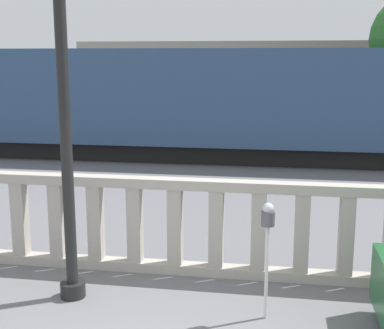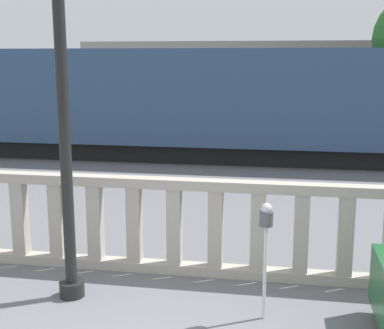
{
  "view_description": "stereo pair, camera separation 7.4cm",
  "coord_description": "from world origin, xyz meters",
  "views": [
    {
      "loc": [
        1.13,
        -4.17,
        3.09
      ],
      "look_at": [
        -0.22,
        4.02,
        1.41
      ],
      "focal_mm": 50.0,
      "sensor_mm": 36.0,
      "label": 1
    },
    {
      "loc": [
        1.2,
        -4.16,
        3.09
      ],
      "look_at": [
        -0.22,
        4.02,
        1.41
      ],
      "focal_mm": 50.0,
      "sensor_mm": 36.0,
      "label": 2
    }
  ],
  "objects": [
    {
      "name": "train_far",
      "position": [
        2.2,
        29.23,
        2.08
      ],
      "size": [
        26.56,
        3.05,
        4.58
      ],
      "color": "black",
      "rests_on": "ground"
    },
    {
      "name": "balustrade",
      "position": [
        0.0,
        3.02,
        0.7
      ],
      "size": [
        16.99,
        0.24,
        1.4
      ],
      "color": "#ADA599",
      "rests_on": "ground"
    },
    {
      "name": "train_near",
      "position": [
        2.83,
        12.17,
        1.75
      ],
      "size": [
        25.8,
        3.2,
        3.91
      ],
      "color": "black",
      "rests_on": "ground"
    },
    {
      "name": "parking_meter",
      "position": [
        1.04,
        1.83,
        1.14
      ],
      "size": [
        0.16,
        0.16,
        1.44
      ],
      "color": "silver",
      "rests_on": "ground"
    },
    {
      "name": "lamppost",
      "position": [
        -1.47,
        2.02,
        3.23
      ],
      "size": [
        0.33,
        0.33,
        6.35
      ],
      "color": "black",
      "rests_on": "ground"
    }
  ]
}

